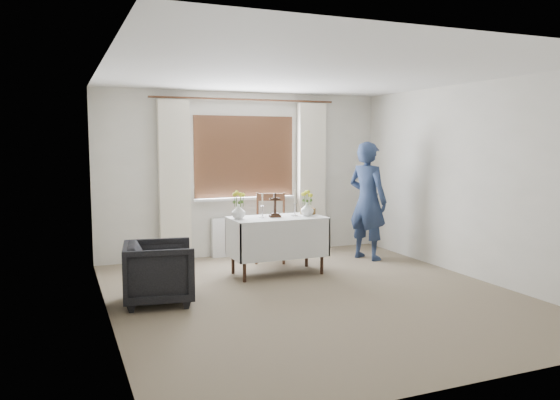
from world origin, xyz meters
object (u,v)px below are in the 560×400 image
at_px(altar_table, 277,246).
at_px(person, 368,201).
at_px(armchair, 159,272).
at_px(flower_vase_right, 307,209).
at_px(wooden_cross, 275,205).
at_px(wooden_chair, 270,228).
at_px(flower_vase_left, 238,212).

xyz_separation_m(altar_table, person, (1.59, 0.36, 0.49)).
relative_size(armchair, flower_vase_right, 4.15).
bearing_deg(flower_vase_right, altar_table, 174.25).
bearing_deg(armchair, wooden_cross, -57.42).
xyz_separation_m(armchair, person, (3.27, 1.09, 0.54)).
height_order(wooden_chair, flower_vase_right, wooden_chair).
xyz_separation_m(altar_table, wooden_chair, (0.20, 0.75, 0.12)).
distance_m(wooden_chair, wooden_cross, 0.88).
bearing_deg(armchair, altar_table, -58.11).
bearing_deg(flower_vase_left, altar_table, -4.95).
bearing_deg(armchair, wooden_chair, -43.20).
height_order(altar_table, armchair, altar_table).
xyz_separation_m(person, flower_vase_left, (-2.12, -0.32, -0.02)).
bearing_deg(flower_vase_left, wooden_chair, 44.72).
bearing_deg(wooden_chair, altar_table, -81.69).
height_order(person, flower_vase_left, person).
height_order(wooden_cross, flower_vase_right, wooden_cross).
relative_size(altar_table, wooden_chair, 1.25).
bearing_deg(wooden_cross, wooden_chair, 81.58).
distance_m(person, flower_vase_left, 2.14).
height_order(wooden_chair, person, person).
xyz_separation_m(wooden_chair, flower_vase_right, (0.22, -0.80, 0.35)).
bearing_deg(altar_table, person, 12.78).
distance_m(wooden_chair, armchair, 2.39).
bearing_deg(altar_table, wooden_cross, 157.69).
distance_m(altar_table, wooden_chair, 0.79).
height_order(armchair, flower_vase_left, flower_vase_left).
relative_size(wooden_cross, flower_vase_right, 1.77).
bearing_deg(person, wooden_chair, 51.52).
bearing_deg(wooden_cross, flower_vase_left, -175.60).
xyz_separation_m(flower_vase_left, flower_vase_right, (0.93, -0.09, -0.00)).
relative_size(person, flower_vase_left, 9.37).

